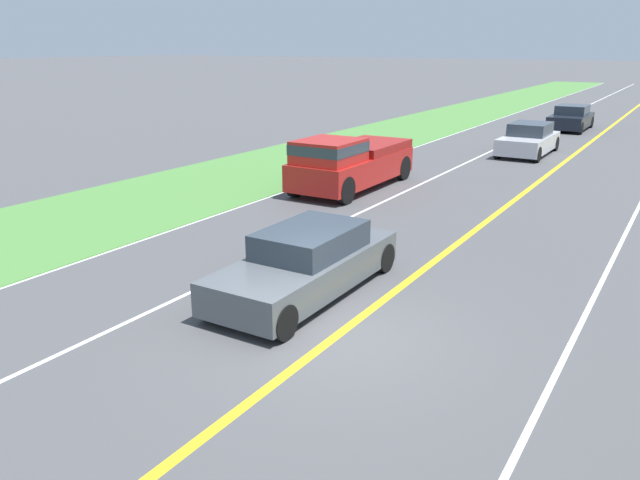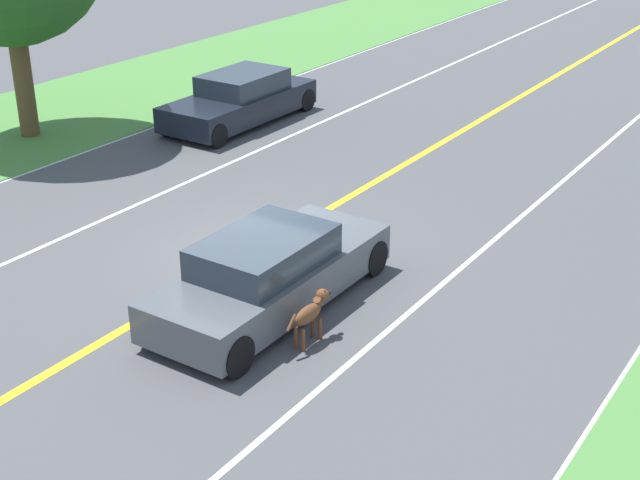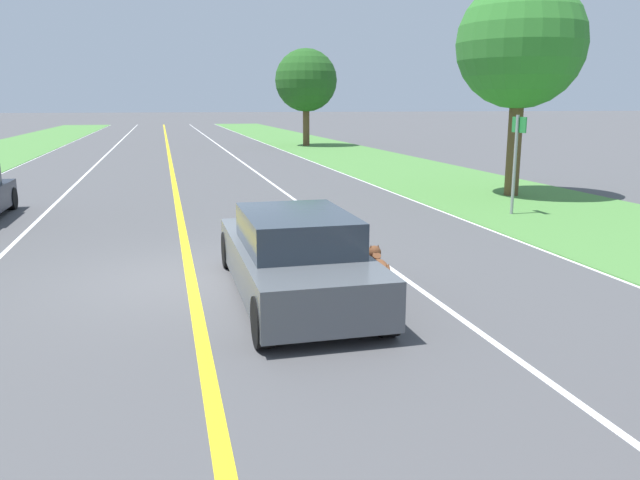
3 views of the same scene
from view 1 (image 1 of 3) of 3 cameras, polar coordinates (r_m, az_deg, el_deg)
The scene contains 10 objects.
ground_plane at distance 10.86m, azimuth 1.56°, elevation -8.73°, with size 400.00×400.00×0.00m, color #4C4C4F.
centre_divider_line at distance 10.86m, azimuth 1.56°, elevation -8.71°, with size 0.18×160.00×0.01m, color yellow.
lane_edge_line_right at distance 15.32m, azimuth -21.76°, elevation -2.03°, with size 0.14×160.00×0.01m, color white.
lane_dash_same_dir at distance 12.81m, azimuth -12.18°, elevation -4.90°, with size 0.10×160.00×0.01m, color white.
lane_dash_oncoming at distance 9.81m, azimuth 20.04°, elevation -12.92°, with size 0.10×160.00×0.01m, color white.
ego_car at distance 12.43m, azimuth -1.20°, elevation -2.12°, with size 1.80×4.72×1.33m.
dog at distance 13.51m, azimuth -4.17°, elevation -1.05°, with size 0.24×1.08×0.80m.
pickup_truck at distance 21.44m, azimuth 2.68°, elevation 7.18°, with size 2.11×5.55×1.87m.
car_trailing_near at distance 29.94m, azimuth 18.53°, elevation 8.68°, with size 1.89×4.41×1.41m.
car_trailing_mid at distance 39.60m, azimuth 21.97°, elevation 10.28°, with size 1.93×4.33×1.40m.
Camera 1 is at (-4.84, 8.45, 4.80)m, focal length 35.00 mm.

